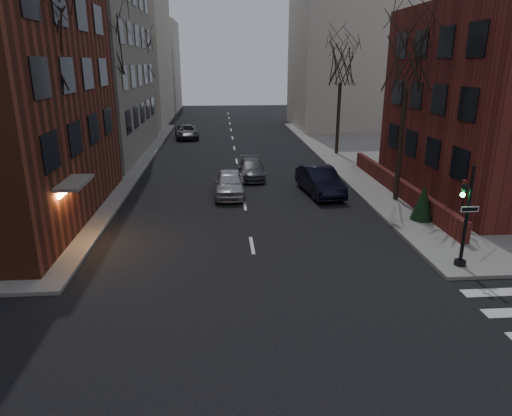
{
  "coord_description": "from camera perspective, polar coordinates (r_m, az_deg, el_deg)",
  "views": [
    {
      "loc": [
        -1.29,
        -6.72,
        7.79
      ],
      "look_at": [
        0.12,
        11.2,
        2.0
      ],
      "focal_mm": 32.0,
      "sensor_mm": 36.0,
      "label": 1
    }
  ],
  "objects": [
    {
      "name": "low_wall_right",
      "position": [
        28.72,
        17.33,
        2.63
      ],
      "size": [
        0.35,
        16.0,
        1.0
      ],
      "primitive_type": "cube",
      "color": "maroon",
      "rests_on": "sidewalk_far_right"
    },
    {
      "name": "evergreen_shrub",
      "position": [
        24.33,
        20.15,
        0.7
      ],
      "size": [
        1.24,
        1.24,
        1.84
      ],
      "primitive_type": "cone",
      "rotation": [
        0.0,
        0.0,
        -0.13
      ],
      "color": "black",
      "rests_on": "sidewalk_far_right"
    },
    {
      "name": "streetlamp_near",
      "position": [
        29.76,
        -18.17,
        10.12
      ],
      "size": [
        0.36,
        0.36,
        6.28
      ],
      "color": "black",
      "rests_on": "sidewalk_far_left"
    },
    {
      "name": "tree_right_a",
      "position": [
        26.7,
        18.6,
        17.49
      ],
      "size": [
        3.96,
        3.96,
        9.72
      ],
      "color": "#2D231C",
      "rests_on": "sidewalk_far_right"
    },
    {
      "name": "sandwich_board",
      "position": [
        23.51,
        17.19,
        -0.62
      ],
      "size": [
        0.56,
        0.71,
        1.03
      ],
      "primitive_type": "cube",
      "rotation": [
        0.0,
        0.0,
        -0.17
      ],
      "color": "white",
      "rests_on": "sidewalk_far_right"
    },
    {
      "name": "building_distant_ra",
      "position": [
        59.02,
        12.12,
        17.68
      ],
      "size": [
        14.0,
        14.0,
        16.0
      ],
      "primitive_type": "cube",
      "color": "beige",
      "rests_on": "ground"
    },
    {
      "name": "tree_left_a",
      "position": [
        22.05,
        -25.73,
        17.96
      ],
      "size": [
        4.18,
        4.18,
        10.26
      ],
      "color": "#2D231C",
      "rests_on": "sidewalk_far_left"
    },
    {
      "name": "tree_right_b",
      "position": [
        40.02,
        10.6,
        17.27
      ],
      "size": [
        3.74,
        3.74,
        9.18
      ],
      "color": "#2D231C",
      "rests_on": "sidewalk_far_right"
    },
    {
      "name": "traffic_signal",
      "position": [
        19.15,
        24.6,
        -1.72
      ],
      "size": [
        0.76,
        0.44,
        4.0
      ],
      "color": "black",
      "rests_on": "sidewalk_far_right"
    },
    {
      "name": "tree_left_b",
      "position": [
        33.59,
        -18.43,
        18.91
      ],
      "size": [
        4.4,
        4.4,
        10.8
      ],
      "color": "#2D231C",
      "rests_on": "sidewalk_far_left"
    },
    {
      "name": "parked_sedan",
      "position": [
        28.19,
        7.98,
        3.38
      ],
      "size": [
        2.35,
        5.21,
        1.66
      ],
      "primitive_type": "imported",
      "rotation": [
        0.0,
        0.0,
        0.12
      ],
      "color": "black",
      "rests_on": "ground"
    },
    {
      "name": "car_lane_far",
      "position": [
        49.49,
        -8.68,
        9.41
      ],
      "size": [
        2.95,
        5.31,
        1.4
      ],
      "primitive_type": "imported",
      "rotation": [
        0.0,
        0.0,
        0.13
      ],
      "color": "#3C3D41",
      "rests_on": "ground"
    },
    {
      "name": "building_distant_la",
      "position": [
        63.24,
        -17.92,
        18.14
      ],
      "size": [
        14.0,
        16.0,
        18.0
      ],
      "primitive_type": "cube",
      "color": "beige",
      "rests_on": "ground"
    },
    {
      "name": "streetlamp_far",
      "position": [
        49.34,
        -12.87,
        13.29
      ],
      "size": [
        0.36,
        0.36,
        6.28
      ],
      "color": "black",
      "rests_on": "sidewalk_far_left"
    },
    {
      "name": "building_distant_lb",
      "position": [
        79.59,
        -13.53,
        16.81
      ],
      "size": [
        10.0,
        12.0,
        14.0
      ],
      "primitive_type": "cube",
      "color": "beige",
      "rests_on": "ground"
    },
    {
      "name": "car_lane_silver",
      "position": [
        27.7,
        -3.33,
        3.11
      ],
      "size": [
        1.86,
        4.48,
        1.52
      ],
      "primitive_type": "imported",
      "rotation": [
        0.0,
        0.0,
        -0.02
      ],
      "color": "#AAABB0",
      "rests_on": "ground"
    },
    {
      "name": "car_lane_gray",
      "position": [
        31.95,
        -0.58,
        4.91
      ],
      "size": [
        1.9,
        4.43,
        1.27
      ],
      "primitive_type": "imported",
      "rotation": [
        0.0,
        0.0,
        -0.03
      ],
      "color": "#45454B",
      "rests_on": "ground"
    },
    {
      "name": "tree_left_c",
      "position": [
        47.32,
        -14.3,
        17.62
      ],
      "size": [
        3.96,
        3.96,
        9.72
      ],
      "color": "#2D231C",
      "rests_on": "sidewalk_far_left"
    }
  ]
}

